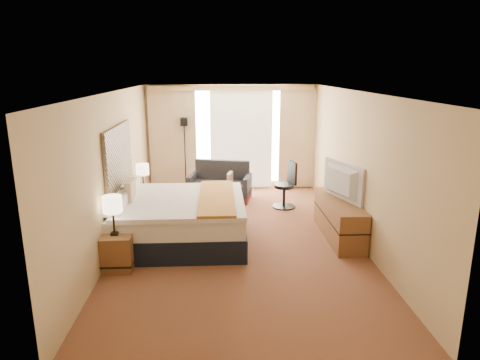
{
  "coord_description": "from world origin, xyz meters",
  "views": [
    {
      "loc": [
        -0.34,
        -7.17,
        2.96
      ],
      "look_at": [
        0.06,
        0.4,
        0.99
      ],
      "focal_mm": 32.0,
      "sensor_mm": 36.0,
      "label": 1
    }
  ],
  "objects_px": {
    "lamp_right": "(142,170)",
    "media_dresser": "(339,219)",
    "nightstand_left": "(119,251)",
    "desk_chair": "(287,187)",
    "loveseat": "(221,187)",
    "nightstand_right": "(145,202)",
    "floor_lamp": "(185,140)",
    "bed": "(178,219)",
    "lamp_left": "(112,205)",
    "television": "(338,182)"
  },
  "relations": [
    {
      "from": "nightstand_right",
      "to": "lamp_left",
      "type": "distance_m",
      "value": 2.64
    },
    {
      "from": "lamp_left",
      "to": "television",
      "type": "height_order",
      "value": "television"
    },
    {
      "from": "bed",
      "to": "nightstand_left",
      "type": "bearing_deg",
      "value": -128.15
    },
    {
      "from": "nightstand_left",
      "to": "loveseat",
      "type": "xyz_separation_m",
      "value": [
        1.58,
        3.54,
        0.01
      ]
    },
    {
      "from": "lamp_left",
      "to": "television",
      "type": "bearing_deg",
      "value": 17.05
    },
    {
      "from": "nightstand_right",
      "to": "television",
      "type": "xyz_separation_m",
      "value": [
        3.65,
        -1.4,
        0.75
      ]
    },
    {
      "from": "nightstand_left",
      "to": "desk_chair",
      "type": "xyz_separation_m",
      "value": [
        3.02,
        2.84,
        0.18
      ]
    },
    {
      "from": "lamp_left",
      "to": "lamp_right",
      "type": "bearing_deg",
      "value": 89.43
    },
    {
      "from": "lamp_right",
      "to": "television",
      "type": "bearing_deg",
      "value": -20.18
    },
    {
      "from": "bed",
      "to": "lamp_left",
      "type": "bearing_deg",
      "value": -128.47
    },
    {
      "from": "nightstand_left",
      "to": "floor_lamp",
      "type": "bearing_deg",
      "value": 80.47
    },
    {
      "from": "nightstand_right",
      "to": "lamp_left",
      "type": "height_order",
      "value": "lamp_left"
    },
    {
      "from": "nightstand_left",
      "to": "floor_lamp",
      "type": "relative_size",
      "value": 0.3
    },
    {
      "from": "floor_lamp",
      "to": "desk_chair",
      "type": "distance_m",
      "value": 2.85
    },
    {
      "from": "desk_chair",
      "to": "lamp_left",
      "type": "distance_m",
      "value": 4.23
    },
    {
      "from": "bed",
      "to": "floor_lamp",
      "type": "relative_size",
      "value": 1.27
    },
    {
      "from": "media_dresser",
      "to": "television",
      "type": "distance_m",
      "value": 0.68
    },
    {
      "from": "nightstand_right",
      "to": "loveseat",
      "type": "bearing_deg",
      "value": 33.33
    },
    {
      "from": "media_dresser",
      "to": "lamp_left",
      "type": "bearing_deg",
      "value": -163.84
    },
    {
      "from": "nightstand_left",
      "to": "bed",
      "type": "height_order",
      "value": "bed"
    },
    {
      "from": "bed",
      "to": "floor_lamp",
      "type": "height_order",
      "value": "floor_lamp"
    },
    {
      "from": "lamp_left",
      "to": "lamp_right",
      "type": "xyz_separation_m",
      "value": [
        0.02,
        2.48,
        -0.05
      ]
    },
    {
      "from": "media_dresser",
      "to": "lamp_right",
      "type": "bearing_deg",
      "value": 159.42
    },
    {
      "from": "media_dresser",
      "to": "loveseat",
      "type": "xyz_separation_m",
      "value": [
        -2.12,
        2.49,
        -0.06
      ]
    },
    {
      "from": "bed",
      "to": "loveseat",
      "type": "height_order",
      "value": "bed"
    },
    {
      "from": "lamp_left",
      "to": "floor_lamp",
      "type": "bearing_deg",
      "value": 80.09
    },
    {
      "from": "television",
      "to": "bed",
      "type": "bearing_deg",
      "value": 72.81
    },
    {
      "from": "nightstand_left",
      "to": "desk_chair",
      "type": "height_order",
      "value": "desk_chair"
    },
    {
      "from": "nightstand_left",
      "to": "media_dresser",
      "type": "height_order",
      "value": "media_dresser"
    },
    {
      "from": "media_dresser",
      "to": "floor_lamp",
      "type": "distance_m",
      "value": 4.5
    },
    {
      "from": "loveseat",
      "to": "bed",
      "type": "bearing_deg",
      "value": -94.27
    },
    {
      "from": "lamp_right",
      "to": "media_dresser",
      "type": "bearing_deg",
      "value": -20.58
    },
    {
      "from": "bed",
      "to": "media_dresser",
      "type": "bearing_deg",
      "value": 0.43
    },
    {
      "from": "nightstand_left",
      "to": "lamp_left",
      "type": "height_order",
      "value": "lamp_left"
    },
    {
      "from": "media_dresser",
      "to": "bed",
      "type": "distance_m",
      "value": 2.89
    },
    {
      "from": "media_dresser",
      "to": "lamp_left",
      "type": "relative_size",
      "value": 2.97
    },
    {
      "from": "media_dresser",
      "to": "nightstand_right",
      "type": "bearing_deg",
      "value": 158.6
    },
    {
      "from": "lamp_right",
      "to": "floor_lamp",
      "type": "bearing_deg",
      "value": 68.43
    },
    {
      "from": "lamp_left",
      "to": "loveseat",
      "type": "bearing_deg",
      "value": 65.66
    },
    {
      "from": "loveseat",
      "to": "lamp_right",
      "type": "xyz_separation_m",
      "value": [
        -1.59,
        -1.1,
        0.68
      ]
    },
    {
      "from": "desk_chair",
      "to": "nightstand_left",
      "type": "bearing_deg",
      "value": -152.63
    },
    {
      "from": "floor_lamp",
      "to": "desk_chair",
      "type": "relative_size",
      "value": 1.78
    },
    {
      "from": "nightstand_right",
      "to": "floor_lamp",
      "type": "bearing_deg",
      "value": 68.1
    },
    {
      "from": "desk_chair",
      "to": "television",
      "type": "bearing_deg",
      "value": -86.02
    },
    {
      "from": "nightstand_left",
      "to": "lamp_right",
      "type": "xyz_separation_m",
      "value": [
        -0.01,
        2.44,
        0.7
      ]
    },
    {
      "from": "media_dresser",
      "to": "desk_chair",
      "type": "bearing_deg",
      "value": 110.7
    },
    {
      "from": "nightstand_right",
      "to": "bed",
      "type": "relative_size",
      "value": 0.24
    },
    {
      "from": "media_dresser",
      "to": "floor_lamp",
      "type": "bearing_deg",
      "value": 132.6
    },
    {
      "from": "media_dresser",
      "to": "desk_chair",
      "type": "distance_m",
      "value": 1.91
    },
    {
      "from": "loveseat",
      "to": "desk_chair",
      "type": "bearing_deg",
      "value": -13.11
    }
  ]
}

